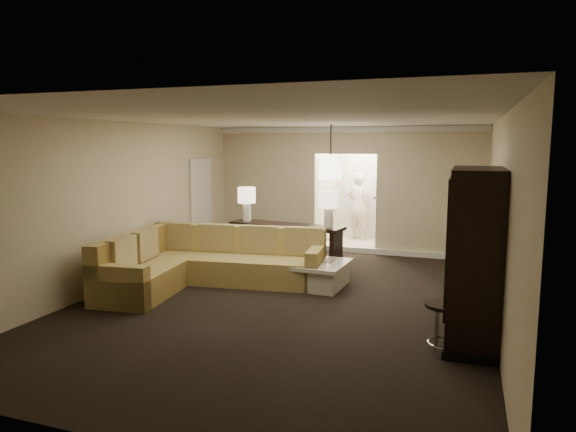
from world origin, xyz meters
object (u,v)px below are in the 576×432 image
at_px(person, 359,202).
at_px(armoire, 474,260).
at_px(sectional_sofa, 204,263).
at_px(coffee_table, 315,274).
at_px(console_table, 286,242).
at_px(drink_table, 445,317).

bearing_deg(person, armoire, 127.02).
height_order(armoire, person, armoire).
height_order(sectional_sofa, coffee_table, sectional_sofa).
bearing_deg(sectional_sofa, console_table, 52.10).
height_order(coffee_table, person, person).
xyz_separation_m(coffee_table, armoire, (2.50, -1.72, 0.80)).
height_order(drink_table, person, person).
xyz_separation_m(armoire, person, (-2.70, 6.32, -0.07)).
height_order(sectional_sofa, person, person).
height_order(sectional_sofa, armoire, armoire).
relative_size(console_table, armoire, 1.10).
height_order(coffee_table, console_table, console_table).
distance_m(sectional_sofa, armoire, 4.52).
relative_size(coffee_table, armoire, 0.52).
xyz_separation_m(sectional_sofa, console_table, (0.94, 1.55, 0.14)).
distance_m(drink_table, person, 7.23).
bearing_deg(coffee_table, sectional_sofa, -163.06).
bearing_deg(armoire, person, 113.10).
bearing_deg(armoire, console_table, 141.18).
bearing_deg(console_table, coffee_table, -40.67).
relative_size(sectional_sofa, coffee_table, 2.98).
bearing_deg(armoire, coffee_table, 145.49).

